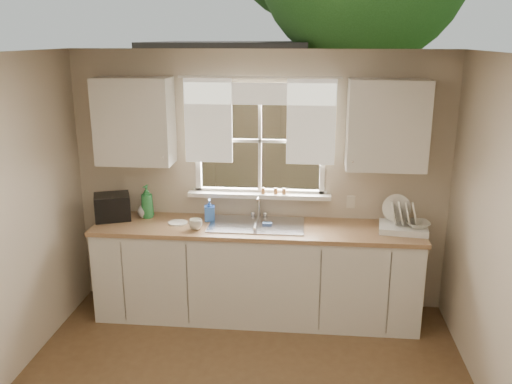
# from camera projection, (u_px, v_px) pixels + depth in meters

# --- Properties ---
(room_walls) EXTENTS (3.62, 4.02, 2.50)m
(room_walls) POSITION_uv_depth(u_px,v_px,m) (228.00, 272.00, 3.26)
(room_walls) COLOR beige
(room_walls) RESTS_ON ground
(ceiling) EXTENTS (3.60, 4.00, 0.02)m
(ceiling) POSITION_uv_depth(u_px,v_px,m) (226.00, 56.00, 2.98)
(ceiling) COLOR silver
(ceiling) RESTS_ON room_walls
(window) EXTENTS (1.38, 0.16, 1.06)m
(window) POSITION_uv_depth(u_px,v_px,m) (260.00, 158.00, 5.17)
(window) COLOR white
(window) RESTS_ON room_walls
(curtains) EXTENTS (1.50, 0.03, 0.81)m
(curtains) POSITION_uv_depth(u_px,v_px,m) (259.00, 112.00, 5.00)
(curtains) COLOR white
(curtains) RESTS_ON room_walls
(base_cabinets) EXTENTS (3.00, 0.62, 0.87)m
(base_cabinets) POSITION_uv_depth(u_px,v_px,m) (256.00, 273.00, 5.15)
(base_cabinets) COLOR silver
(base_cabinets) RESTS_ON ground
(countertop) EXTENTS (3.04, 0.65, 0.04)m
(countertop) POSITION_uv_depth(u_px,v_px,m) (256.00, 228.00, 5.03)
(countertop) COLOR #A17950
(countertop) RESTS_ON base_cabinets
(upper_cabinet_left) EXTENTS (0.70, 0.33, 0.80)m
(upper_cabinet_left) POSITION_uv_depth(u_px,v_px,m) (134.00, 121.00, 5.01)
(upper_cabinet_left) COLOR silver
(upper_cabinet_left) RESTS_ON room_walls
(upper_cabinet_right) EXTENTS (0.70, 0.33, 0.80)m
(upper_cabinet_right) POSITION_uv_depth(u_px,v_px,m) (387.00, 125.00, 4.79)
(upper_cabinet_right) COLOR silver
(upper_cabinet_right) RESTS_ON room_walls
(wall_outlet) EXTENTS (0.08, 0.01, 0.12)m
(wall_outlet) POSITION_uv_depth(u_px,v_px,m) (351.00, 202.00, 5.18)
(wall_outlet) COLOR beige
(wall_outlet) RESTS_ON room_walls
(sill_jars) EXTENTS (0.24, 0.04, 0.06)m
(sill_jars) POSITION_uv_depth(u_px,v_px,m) (274.00, 191.00, 5.18)
(sill_jars) COLOR brown
(sill_jars) RESTS_ON window
(sink) EXTENTS (0.88, 0.52, 0.40)m
(sink) POSITION_uv_depth(u_px,v_px,m) (257.00, 232.00, 5.07)
(sink) COLOR #B7B7BC
(sink) RESTS_ON countertop
(dish_rack) EXTENTS (0.46, 0.37, 0.30)m
(dish_rack) POSITION_uv_depth(u_px,v_px,m) (403.00, 223.00, 4.89)
(dish_rack) COLOR white
(dish_rack) RESTS_ON countertop
(bowl) EXTENTS (0.23, 0.23, 0.05)m
(bowl) POSITION_uv_depth(u_px,v_px,m) (418.00, 224.00, 4.83)
(bowl) COLOR silver
(bowl) RESTS_ON dish_rack
(soap_bottle_a) EXTENTS (0.15, 0.15, 0.32)m
(soap_bottle_a) POSITION_uv_depth(u_px,v_px,m) (147.00, 201.00, 5.22)
(soap_bottle_a) COLOR #2D8B43
(soap_bottle_a) RESTS_ON countertop
(soap_bottle_b) EXTENTS (0.11, 0.11, 0.21)m
(soap_bottle_b) POSITION_uv_depth(u_px,v_px,m) (210.00, 210.00, 5.15)
(soap_bottle_b) COLOR blue
(soap_bottle_b) RESTS_ON countertop
(soap_bottle_c) EXTENTS (0.17, 0.17, 0.17)m
(soap_bottle_c) POSITION_uv_depth(u_px,v_px,m) (144.00, 209.00, 5.25)
(soap_bottle_c) COLOR beige
(soap_bottle_c) RESTS_ON countertop
(saucer) EXTENTS (0.18, 0.18, 0.01)m
(saucer) POSITION_uv_depth(u_px,v_px,m) (178.00, 223.00, 5.10)
(saucer) COLOR white
(saucer) RESTS_ON countertop
(cup) EXTENTS (0.14, 0.14, 0.10)m
(cup) POSITION_uv_depth(u_px,v_px,m) (196.00, 224.00, 4.93)
(cup) COLOR beige
(cup) RESTS_ON countertop
(black_appliance) EXTENTS (0.41, 0.39, 0.24)m
(black_appliance) POSITION_uv_depth(u_px,v_px,m) (112.00, 207.00, 5.20)
(black_appliance) COLOR black
(black_appliance) RESTS_ON countertop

